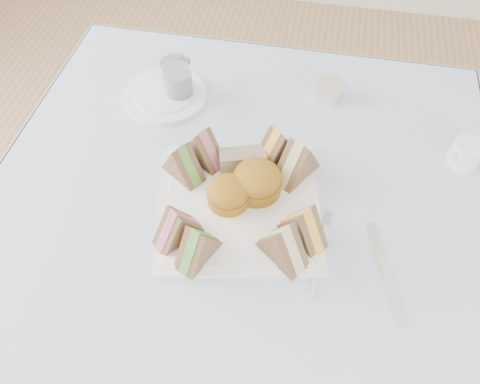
% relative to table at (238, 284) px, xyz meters
% --- Properties ---
extents(floor, '(4.00, 4.00, 0.00)m').
position_rel_table_xyz_m(floor, '(0.00, 0.00, -0.37)').
color(floor, '#9E7751').
rests_on(floor, ground).
extents(table, '(0.90, 0.90, 0.74)m').
position_rel_table_xyz_m(table, '(0.00, 0.00, 0.00)').
color(table, brown).
rests_on(table, floor).
extents(tablecloth, '(1.02, 1.02, 0.01)m').
position_rel_table_xyz_m(tablecloth, '(0.00, 0.00, 0.37)').
color(tablecloth, '#CDDDFB').
rests_on(tablecloth, table).
extents(serving_plate, '(0.36, 0.36, 0.01)m').
position_rel_table_xyz_m(serving_plate, '(0.01, -0.02, 0.38)').
color(serving_plate, white).
rests_on(serving_plate, tablecloth).
extents(sandwich_fl_a, '(0.09, 0.10, 0.08)m').
position_rel_table_xyz_m(sandwich_fl_a, '(-0.09, -0.11, 0.43)').
color(sandwich_fl_a, olive).
rests_on(sandwich_fl_a, serving_plate).
extents(sandwich_fl_b, '(0.08, 0.10, 0.08)m').
position_rel_table_xyz_m(sandwich_fl_b, '(-0.04, -0.14, 0.43)').
color(sandwich_fl_b, olive).
rests_on(sandwich_fl_b, serving_plate).
extents(sandwich_fr_a, '(0.10, 0.09, 0.08)m').
position_rel_table_xyz_m(sandwich_fr_a, '(0.13, -0.07, 0.43)').
color(sandwich_fr_a, olive).
rests_on(sandwich_fr_a, serving_plate).
extents(sandwich_fr_b, '(0.11, 0.10, 0.09)m').
position_rel_table_xyz_m(sandwich_fr_b, '(0.10, -0.11, 0.43)').
color(sandwich_fr_b, olive).
rests_on(sandwich_fr_b, serving_plate).
extents(sandwich_bl_a, '(0.10, 0.09, 0.08)m').
position_rel_table_xyz_m(sandwich_bl_a, '(-0.12, 0.03, 0.43)').
color(sandwich_bl_a, olive).
rests_on(sandwich_bl_a, serving_plate).
extents(sandwich_bl_b, '(0.10, 0.09, 0.08)m').
position_rel_table_xyz_m(sandwich_bl_b, '(-0.09, 0.08, 0.43)').
color(sandwich_bl_b, olive).
rests_on(sandwich_bl_b, serving_plate).
extents(sandwich_br_a, '(0.10, 0.11, 0.09)m').
position_rel_table_xyz_m(sandwich_br_a, '(0.10, 0.08, 0.43)').
color(sandwich_br_a, olive).
rests_on(sandwich_br_a, serving_plate).
extents(sandwich_br_b, '(0.10, 0.10, 0.09)m').
position_rel_table_xyz_m(sandwich_br_b, '(0.06, 0.11, 0.43)').
color(sandwich_br_b, olive).
rests_on(sandwich_br_b, serving_plate).
extents(scone_left, '(0.10, 0.10, 0.06)m').
position_rel_table_xyz_m(scone_left, '(-0.01, -0.02, 0.42)').
color(scone_left, '#9F630F').
rests_on(scone_left, serving_plate).
extents(scone_right, '(0.13, 0.13, 0.06)m').
position_rel_table_xyz_m(scone_right, '(0.03, 0.02, 0.42)').
color(scone_right, '#9F630F').
rests_on(scone_right, serving_plate).
extents(pastry_slice, '(0.10, 0.06, 0.04)m').
position_rel_table_xyz_m(pastry_slice, '(-0.00, 0.08, 0.41)').
color(pastry_slice, beige).
rests_on(pastry_slice, serving_plate).
extents(side_plate, '(0.24, 0.24, 0.01)m').
position_rel_table_xyz_m(side_plate, '(-0.23, 0.26, 0.38)').
color(side_plate, white).
rests_on(side_plate, tablecloth).
extents(water_glass, '(0.08, 0.08, 0.10)m').
position_rel_table_xyz_m(water_glass, '(-0.19, 0.27, 0.43)').
color(water_glass, white).
rests_on(water_glass, tablecloth).
extents(tea_strainer, '(0.09, 0.09, 0.04)m').
position_rel_table_xyz_m(tea_strainer, '(0.15, 0.34, 0.40)').
color(tea_strainer, silver).
rests_on(tea_strainer, tablecloth).
extents(knife, '(0.07, 0.20, 0.00)m').
position_rel_table_xyz_m(knife, '(0.29, -0.10, 0.38)').
color(knife, silver).
rests_on(knife, tablecloth).
extents(fork, '(0.02, 0.16, 0.00)m').
position_rel_table_xyz_m(fork, '(0.17, -0.11, 0.38)').
color(fork, silver).
rests_on(fork, tablecloth).
extents(creamer_jug, '(0.08, 0.08, 0.05)m').
position_rel_table_xyz_m(creamer_jug, '(0.44, 0.19, 0.40)').
color(creamer_jug, white).
rests_on(creamer_jug, tablecloth).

